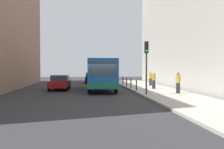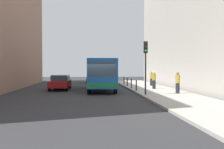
# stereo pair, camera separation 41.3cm
# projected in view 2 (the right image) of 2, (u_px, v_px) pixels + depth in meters

# --- Properties ---
(ground_plane) EXTENTS (80.00, 80.00, 0.00)m
(ground_plane) POSITION_uv_depth(u_px,v_px,m) (99.00, 95.00, 21.78)
(ground_plane) COLOR #2D2D30
(sidewalk) EXTENTS (4.40, 40.00, 0.15)m
(sidewalk) POSITION_uv_depth(u_px,v_px,m) (163.00, 93.00, 22.25)
(sidewalk) COLOR #ADA89E
(sidewalk) RESTS_ON ground
(building_right) EXTENTS (7.00, 32.00, 13.23)m
(building_right) POSITION_uv_depth(u_px,v_px,m) (211.00, 24.00, 26.58)
(building_right) COLOR #BCB7AD
(building_right) RESTS_ON ground
(bus) EXTENTS (2.95, 11.11, 3.00)m
(bus) POSITION_uv_depth(u_px,v_px,m) (102.00, 73.00, 26.60)
(bus) COLOR #19519E
(bus) RESTS_ON ground
(car_beside_bus) EXTENTS (1.95, 4.44, 1.48)m
(car_beside_bus) POSITION_uv_depth(u_px,v_px,m) (60.00, 82.00, 26.40)
(car_beside_bus) COLOR maroon
(car_beside_bus) RESTS_ON ground
(car_behind_bus) EXTENTS (1.92, 4.43, 1.48)m
(car_behind_bus) POSITION_uv_depth(u_px,v_px,m) (93.00, 78.00, 37.55)
(car_behind_bus) COLOR black
(car_behind_bus) RESTS_ON ground
(traffic_light) EXTENTS (0.28, 0.33, 4.10)m
(traffic_light) POSITION_uv_depth(u_px,v_px,m) (146.00, 58.00, 20.33)
(traffic_light) COLOR black
(traffic_light) RESTS_ON sidewalk
(bollard_near) EXTENTS (0.11, 0.11, 0.95)m
(bollard_near) POSITION_uv_depth(u_px,v_px,m) (136.00, 85.00, 23.81)
(bollard_near) COLOR black
(bollard_near) RESTS_ON sidewalk
(bollard_mid) EXTENTS (0.11, 0.11, 0.95)m
(bollard_mid) POSITION_uv_depth(u_px,v_px,m) (131.00, 83.00, 26.59)
(bollard_mid) COLOR black
(bollard_mid) RESTS_ON sidewalk
(bollard_far) EXTENTS (0.11, 0.11, 0.95)m
(bollard_far) POSITION_uv_depth(u_px,v_px,m) (127.00, 82.00, 29.37)
(bollard_far) COLOR black
(bollard_far) RESTS_ON sidewalk
(bollard_farthest) EXTENTS (0.11, 0.11, 0.95)m
(bollard_farthest) POSITION_uv_depth(u_px,v_px,m) (124.00, 81.00, 32.16)
(bollard_farthest) COLOR black
(bollard_farthest) RESTS_ON sidewalk
(pedestrian_near_signal) EXTENTS (0.38, 0.38, 1.72)m
(pedestrian_near_signal) POSITION_uv_depth(u_px,v_px,m) (178.00, 83.00, 21.23)
(pedestrian_near_signal) COLOR #26262D
(pedestrian_near_signal) RESTS_ON sidewalk
(pedestrian_mid_sidewalk) EXTENTS (0.38, 0.38, 1.70)m
(pedestrian_mid_sidewalk) POSITION_uv_depth(u_px,v_px,m) (154.00, 80.00, 25.75)
(pedestrian_mid_sidewalk) COLOR #26262D
(pedestrian_mid_sidewalk) RESTS_ON sidewalk
(pedestrian_far_sidewalk) EXTENTS (0.38, 0.38, 1.66)m
(pedestrian_far_sidewalk) POSITION_uv_depth(u_px,v_px,m) (151.00, 78.00, 30.29)
(pedestrian_far_sidewalk) COLOR #26262D
(pedestrian_far_sidewalk) RESTS_ON sidewalk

